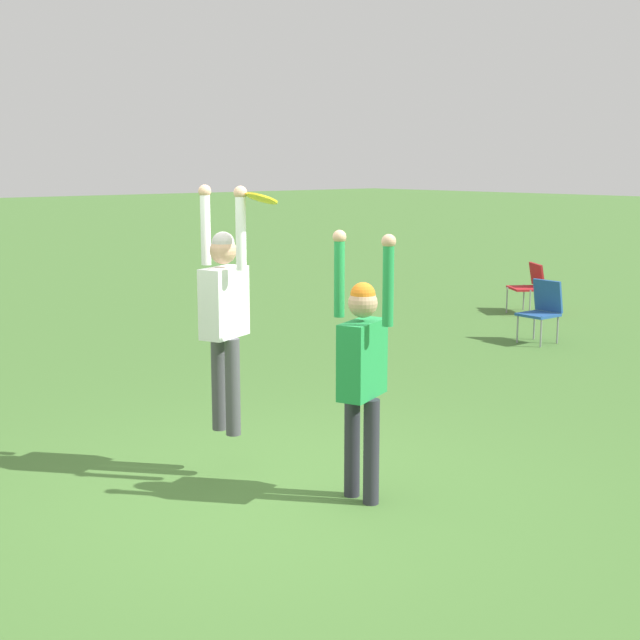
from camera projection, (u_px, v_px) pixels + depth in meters
ground_plane at (271, 491)px, 6.95m from camera, size 120.00×120.00×0.00m
person_jumping at (224, 305)px, 7.10m from camera, size 0.59×0.48×2.00m
person_defending at (362, 362)px, 6.58m from camera, size 0.62×0.51×2.03m
frisbee at (262, 198)px, 6.77m from camera, size 0.25×0.24×0.10m
camping_chair_2 at (531, 284)px, 15.15m from camera, size 0.77×0.84×0.83m
camping_chair_3 at (543, 307)px, 12.62m from camera, size 0.49×0.53×0.89m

